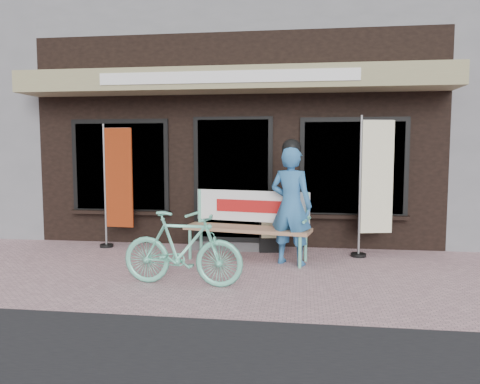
# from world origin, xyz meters

# --- Properties ---
(ground) EXTENTS (70.00, 70.00, 0.00)m
(ground) POSITION_xyz_m (0.00, 0.00, 0.00)
(ground) COLOR #C4959C
(ground) RESTS_ON ground
(storefront) EXTENTS (7.00, 6.77, 6.00)m
(storefront) POSITION_xyz_m (0.00, 4.96, 2.99)
(storefront) COLOR black
(storefront) RESTS_ON ground
(bench) EXTENTS (1.95, 0.83, 1.03)m
(bench) POSITION_xyz_m (0.39, 1.07, 0.60)
(bench) COLOR #6CD4B1
(bench) RESTS_ON ground
(person) EXTENTS (0.72, 0.60, 1.80)m
(person) POSITION_xyz_m (1.02, 0.82, 0.89)
(person) COLOR teal
(person) RESTS_ON ground
(bicycle) EXTENTS (1.54, 0.54, 0.91)m
(bicycle) POSITION_xyz_m (-0.26, -0.42, 0.45)
(bicycle) COLOR #6CD4B1
(bicycle) RESTS_ON ground
(nobori_red) EXTENTS (0.61, 0.24, 2.08)m
(nobori_red) POSITION_xyz_m (-1.90, 1.56, 1.07)
(nobori_red) COLOR gray
(nobori_red) RESTS_ON ground
(nobori_cream) EXTENTS (0.65, 0.28, 2.17)m
(nobori_cream) POSITION_xyz_m (2.26, 1.47, 1.12)
(nobori_cream) COLOR gray
(nobori_cream) RESTS_ON ground
(menu_stand) EXTENTS (0.40, 0.14, 0.79)m
(menu_stand) POSITION_xyz_m (0.70, 1.53, 0.41)
(menu_stand) COLOR black
(menu_stand) RESTS_ON ground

